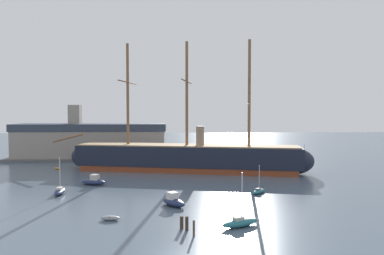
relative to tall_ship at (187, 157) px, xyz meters
The scene contains 15 objects.
tall_ship is the anchor object (origin of this frame).
dinghy_foreground_left 38.76m from the tall_ship, 106.79° to the right, with size 2.51×1.24×0.58m.
sailboat_foreground_right 40.85m from the tall_ship, 83.40° to the right, with size 5.15×3.43×6.49m.
motorboat_near_centre 30.69m from the tall_ship, 95.92° to the right, with size 4.35×4.93×1.97m.
sailboat_mid_left 31.12m from the tall_ship, 135.15° to the right, with size 1.69×4.82×6.19m.
sailboat_mid_right 25.93m from the tall_ship, 64.65° to the right, with size 3.32×3.41×4.76m.
motorboat_alongside_bow 23.26m from the tall_ship, 141.14° to the right, with size 5.05×3.19×1.97m.
dinghy_far_left 30.98m from the tall_ship, behind, with size 2.02×1.80×0.45m.
sailboat_far_right 28.57m from the tall_ship, ahead, with size 3.09×4.71×5.92m.
dinghy_distant_centre 13.77m from the tall_ship, 104.58° to the left, with size 2.81×3.04×0.68m.
mooring_piling_nearest 43.55m from the tall_ship, 91.30° to the right, with size 0.25×0.25×1.77m, color #4C3D2D.
mooring_piling_left_pair 41.54m from the tall_ship, 92.31° to the right, with size 0.38×0.38×1.61m, color #382B1E.
mooring_piling_right_pair 40.93m from the tall_ship, 93.17° to the right, with size 0.43×0.43×1.46m, color #423323.
dockside_warehouse_left 35.09m from the tall_ship, 139.06° to the left, with size 45.85×13.82×15.55m.
seagull_in_flight 32.42m from the tall_ship, 74.43° to the right, with size 0.42×1.14×0.13m.
Camera 1 is at (-0.25, -33.98, 13.72)m, focal length 34.12 mm.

